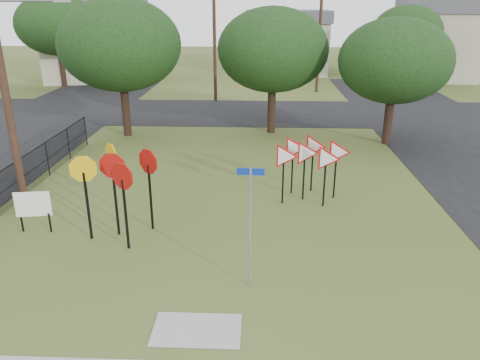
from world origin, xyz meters
name	(u,v)px	position (x,y,z in m)	size (l,w,h in m)	color
ground	(208,273)	(0.00, 0.00, 0.00)	(140.00, 140.00, 0.00)	#3E4E1D
street_far	(240,112)	(0.00, 20.00, 0.01)	(60.00, 8.00, 0.02)	black
curb_pad	(197,330)	(0.00, -2.40, 0.01)	(2.00, 1.20, 0.02)	gray
street_name_sign	(250,221)	(1.15, -0.51, 1.84)	(0.67, 0.06, 3.24)	#909398
stop_sign_cluster	(116,175)	(-3.01, 2.21, 2.01)	(2.53, 2.42, 2.74)	black
yield_sign_cluster	(309,155)	(3.19, 5.39, 1.71)	(2.98, 1.76, 2.33)	black
info_board	(33,205)	(-5.79, 2.23, 0.92)	(1.10, 0.21, 1.38)	black
utility_pole_main	(1,58)	(-7.24, 4.50, 5.21)	(3.55, 0.33, 10.00)	#3A241A
far_pole_a	(214,37)	(-2.00, 24.00, 4.60)	(1.40, 0.24, 9.00)	#3A241A
far_pole_b	(319,37)	(6.00, 28.00, 4.35)	(1.40, 0.24, 8.50)	#3A241A
far_pole_c	(127,32)	(-10.00, 30.00, 4.60)	(1.40, 0.24, 9.00)	#3A241A
fence_run	(35,167)	(-7.60, 6.25, 0.78)	(0.05, 11.55, 1.50)	black
house_left	(97,40)	(-14.00, 34.00, 3.65)	(10.58, 8.88, 7.20)	#B4AE91
house_mid	(286,41)	(4.00, 40.00, 3.15)	(8.40, 8.40, 6.20)	#B4AE91
house_right	(436,39)	(18.00, 36.00, 3.65)	(8.30, 8.30, 7.20)	#B4AE91
tree_near_left	(120,45)	(-6.00, 14.00, 4.86)	(6.40, 6.40, 7.27)	black
tree_near_mid	(273,50)	(2.00, 15.00, 4.54)	(6.00, 6.00, 6.80)	black
tree_near_right	(395,61)	(8.00, 13.00, 4.22)	(5.60, 5.60, 6.33)	black
tree_far_left	(57,25)	(-16.00, 30.00, 5.17)	(6.80, 6.80, 7.73)	black
tree_far_right	(407,32)	(14.00, 32.00, 4.54)	(6.00, 6.00, 6.80)	black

